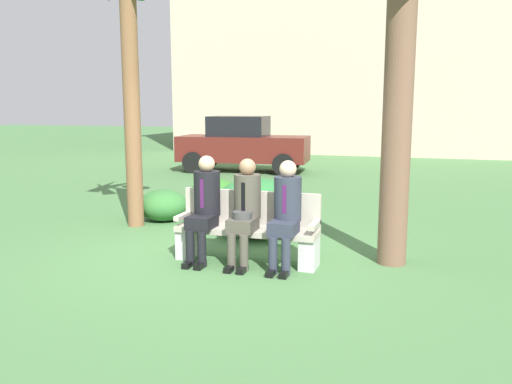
{
  "coord_description": "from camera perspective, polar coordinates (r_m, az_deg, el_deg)",
  "views": [
    {
      "loc": [
        2.47,
        -6.3,
        1.98
      ],
      "look_at": [
        0.38,
        0.24,
        0.85
      ],
      "focal_mm": 36.7,
      "sensor_mm": 36.0,
      "label": 1
    }
  ],
  "objects": [
    {
      "name": "seated_man_middle",
      "position": [
        6.53,
        -1.18,
        -1.6
      ],
      "size": [
        0.34,
        0.72,
        1.33
      ],
      "color": "#4C473D",
      "rests_on": "ground"
    },
    {
      "name": "building_backdrop",
      "position": [
        25.63,
        10.97,
        18.48
      ],
      "size": [
        15.66,
        8.34,
        12.2
      ],
      "color": "#C9B19C",
      "rests_on": "ground"
    },
    {
      "name": "shrub_mid_lawn",
      "position": [
        9.25,
        -10.1,
        -1.44
      ],
      "size": [
        0.87,
        0.8,
        0.54
      ],
      "primitive_type": "ellipsoid",
      "color": "#347033",
      "rests_on": "ground"
    },
    {
      "name": "shrub_near_bench",
      "position": [
        10.23,
        -4.6,
        -0.14
      ],
      "size": [
        0.96,
        0.88,
        0.6
      ],
      "primitive_type": "ellipsoid",
      "color": "#337328",
      "rests_on": "ground"
    },
    {
      "name": "palm_tree_short",
      "position": [
        6.74,
        15.65,
        18.62
      ],
      "size": [
        1.42,
        1.37,
        4.48
      ],
      "color": "brown",
      "rests_on": "ground"
    },
    {
      "name": "shrub_far_lawn",
      "position": [
        8.04,
        0.18,
        -1.66
      ],
      "size": [
        1.42,
        1.3,
        0.89
      ],
      "primitive_type": "ellipsoid",
      "color": "#276731",
      "rests_on": "ground"
    },
    {
      "name": "seated_man_right",
      "position": [
        6.39,
        3.28,
        -1.85
      ],
      "size": [
        0.34,
        0.72,
        1.33
      ],
      "color": "#2D3342",
      "rests_on": "ground"
    },
    {
      "name": "ground_plane",
      "position": [
        7.04,
        -3.6,
        -6.99
      ],
      "size": [
        80.0,
        80.0,
        0.0
      ],
      "primitive_type": "plane",
      "color": "#487542"
    },
    {
      "name": "seated_man_left",
      "position": [
        6.73,
        -5.62,
        -1.19
      ],
      "size": [
        0.34,
        0.72,
        1.35
      ],
      "color": "black",
      "rests_on": "ground"
    },
    {
      "name": "parked_car_near",
      "position": [
        16.01,
        -1.47,
        5.25
      ],
      "size": [
        4.02,
        1.98,
        1.68
      ],
      "color": "#591E19",
      "rests_on": "ground"
    },
    {
      "name": "park_bench",
      "position": [
        6.72,
        -0.89,
        -4.09
      ],
      "size": [
        1.83,
        0.44,
        0.9
      ],
      "color": "#B7AD9E",
      "rests_on": "ground"
    }
  ]
}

